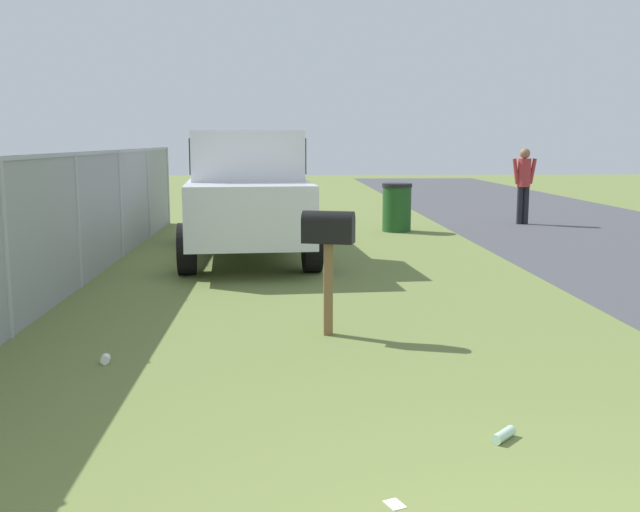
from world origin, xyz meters
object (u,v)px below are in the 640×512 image
object	(u,v)px
mailbox	(328,236)
pickup_truck	(247,192)
trash_bin	(397,207)
pedestrian	(524,180)

from	to	relation	value
mailbox	pickup_truck	bearing A→B (deg)	27.61
pickup_truck	trash_bin	xyz separation A→B (m)	(3.45, -3.06, -0.58)
mailbox	pedestrian	world-z (taller)	pedestrian
mailbox	trash_bin	world-z (taller)	mailbox
mailbox	trash_bin	bearing A→B (deg)	2.55
trash_bin	pickup_truck	bearing A→B (deg)	138.47
mailbox	pedestrian	xyz separation A→B (m)	(9.73, -5.17, 0.03)
trash_bin	pedestrian	distance (m)	3.44
pickup_truck	trash_bin	size ratio (longest dim) A/B	5.03
mailbox	pickup_truck	world-z (taller)	pickup_truck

